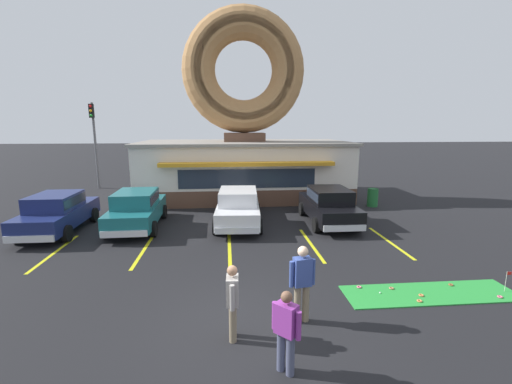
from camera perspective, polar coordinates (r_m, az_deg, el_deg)
The scene contains 25 objects.
ground_plane at distance 8.01m, azimuth -1.28°, elevation -21.43°, with size 160.00×160.00×0.00m, color black.
donut_shop_building at distance 20.73m, azimuth -2.00°, elevation 9.49°, with size 12.30×6.75×10.96m.
putting_mat at distance 10.30m, azimuth 27.02°, elevation -14.82°, with size 4.48×1.21×0.03m, color green.
mini_donut_near_left at distance 10.94m, azimuth 35.55°, elevation -14.02°, with size 0.13×0.13×0.04m, color #D8667F.
mini_donut_near_right at distance 9.72m, azimuth 25.59°, elevation -16.05°, with size 0.13×0.13×0.04m, color #D17F47.
mini_donut_mid_left at distance 9.90m, azimuth 16.80°, elevation -14.91°, with size 0.13×0.13×0.04m, color #D8667F.
mini_donut_mid_centre at distance 10.03m, azimuth 25.82°, elevation -15.22°, with size 0.13×0.13×0.04m, color #D17F47.
mini_donut_mid_right at distance 10.98m, azimuth 29.73°, elevation -13.27°, with size 0.13×0.13×0.04m, color brown.
mini_donut_far_left at distance 10.10m, azimuth 21.64°, elevation -14.68°, with size 0.13×0.13×0.04m, color #A5724C.
golf_ball at distance 9.75m, azimuth 19.96°, elevation -15.51°, with size 0.04×0.04×0.04m, color white.
putting_flag_pin at distance 11.25m, azimuth 36.41°, elevation -11.29°, with size 0.13×0.01×0.55m.
car_teal at distance 15.34m, azimuth -19.24°, elevation -2.51°, with size 2.06×4.60×1.60m.
car_white at distance 14.89m, azimuth -3.00°, elevation -2.29°, with size 2.17×4.65×1.60m.
car_black at distance 15.51m, azimuth 12.03°, elevation -1.98°, with size 2.01×4.57×1.60m.
car_navy at distance 16.11m, azimuth -30.19°, elevation -2.77°, with size 1.99×4.56×1.60m.
pedestrian_blue_sweater_man at distance 7.20m, azimuth -3.93°, elevation -17.39°, with size 0.26×0.60×1.59m.
pedestrian_hooded_kid at distance 6.38m, azimuth 5.04°, elevation -21.77°, with size 0.45×0.45×1.54m.
pedestrian_leather_jacket_man at distance 7.76m, azimuth 7.70°, elevation -14.36°, with size 0.59×0.30×1.76m.
trash_bin at distance 19.47m, azimuth 18.86°, elevation -0.82°, with size 0.57×0.57×0.97m.
traffic_light_pole at distance 25.82m, azimuth -25.37°, elevation 8.68°, with size 0.28×0.47×5.80m.
parking_stripe_far_left at distance 13.84m, azimuth -30.46°, elevation -8.64°, with size 0.12×3.60×0.01m, color yellow.
parking_stripe_left at distance 12.84m, azimuth -18.13°, elevation -9.08°, with size 0.12×3.60×0.01m, color yellow.
parking_stripe_mid_left at distance 12.51m, azimuth -4.45°, elevation -9.09°, with size 0.12×3.60×0.01m, color yellow.
parking_stripe_centre at distance 12.88m, azimuth 9.18°, elevation -8.60°, with size 0.12×3.60×0.01m, color yellow.
parking_stripe_mid_right at distance 13.91m, azimuth 21.36°, elevation -7.75°, with size 0.12×3.60×0.01m, color yellow.
Camera 1 is at (-0.43, -6.74, 4.30)m, focal length 24.00 mm.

